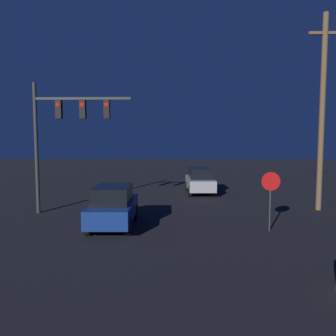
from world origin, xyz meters
The scene contains 5 objects.
car_near centered at (-2.23, 12.73, 0.88)m, with size 1.78×4.10×1.74m.
car_far centered at (1.99, 21.29, 0.88)m, with size 1.82×4.11×1.74m.
traffic_signal_mast centered at (-5.11, 15.30, 4.34)m, with size 4.73×0.30×6.34m.
stop_sign centered at (4.07, 12.28, 1.65)m, with size 0.73×0.07×2.35m.
utility_pole centered at (7.72, 16.30, 5.08)m, with size 1.62×0.28×9.85m.
Camera 1 is at (0.31, -0.52, 3.61)m, focal length 35.00 mm.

